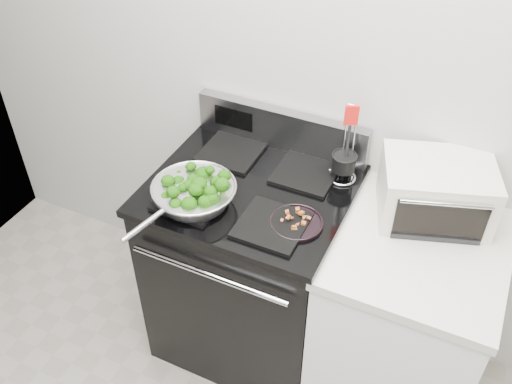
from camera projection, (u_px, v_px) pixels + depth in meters
The scene contains 8 objects.
back_wall at pixel (361, 74), 2.13m from camera, with size 4.00×0.02×2.70m, color #B3B1AA.
gas_range at pixel (251, 266), 2.56m from camera, with size 0.79×0.69×1.13m.
counter at pixel (400, 323), 2.35m from camera, with size 0.62×0.68×0.92m.
skillet at pixel (194, 193), 2.15m from camera, with size 0.33×0.51×0.07m.
broccoli_pile at pixel (194, 189), 2.14m from camera, with size 0.26×0.26×0.09m, color black, non-canonical shape.
bacon_plate at pixel (296, 220), 2.08m from camera, with size 0.20×0.20×0.04m.
utensil_holder at pixel (343, 166), 2.26m from camera, with size 0.11×0.11×0.35m.
toaster_oven at pixel (435, 191), 2.11m from camera, with size 0.47×0.41×0.23m.
Camera 1 is at (0.46, -0.15, 2.39)m, focal length 40.00 mm.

